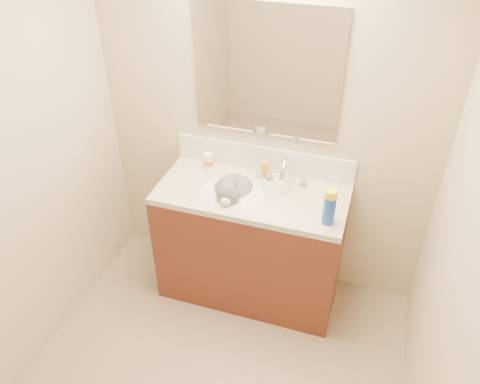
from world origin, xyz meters
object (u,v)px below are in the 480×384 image
Objects in this scene: basin at (232,200)px; amber_bottle at (265,169)px; cat at (233,193)px; pill_bottle at (209,161)px; faucet at (285,174)px; silver_jar at (260,173)px; spray_can at (329,209)px; vanity_cabinet at (251,246)px.

basin is 4.20× the size of amber_bottle.
basin is at bearing -91.48° from cat.
faucet is at bearing -4.43° from pill_bottle.
silver_jar is at bearing 52.16° from cat.
silver_jar is (0.12, 0.19, 0.06)m from cat.
spray_can reaches higher than silver_jar.
vanity_cabinet is 0.76m from spray_can.
vanity_cabinet is 0.58m from faucet.
pill_bottle is at bearing 153.18° from vanity_cabinet.
cat is 3.67× the size of pill_bottle.
pill_bottle is 0.38m from amber_bottle.
pill_bottle is (-0.53, 0.04, -0.03)m from faucet.
cat reaches higher than pill_bottle.
faucet is at bearing 29.12° from basin.
spray_can reaches higher than vanity_cabinet.
pill_bottle is (-0.35, 0.18, 0.51)m from vanity_cabinet.
cat reaches higher than amber_bottle.
faucet reaches higher than pill_bottle.
amber_bottle is (0.15, 0.21, 0.09)m from cat.
cat is 0.27m from amber_bottle.
faucet is 0.54m from pill_bottle.
faucet is 0.69× the size of cat.
pill_bottle is at bearing -176.72° from amber_bottle.
pill_bottle reaches higher than basin.
silver_jar is (0.36, 0.00, -0.02)m from pill_bottle.
amber_bottle reaches higher than basin.
silver_jar is at bearing 145.87° from spray_can.
cat reaches higher than vanity_cabinet.
basin is at bearing -165.96° from vanity_cabinet.
spray_can is at bearing -11.33° from basin.
vanity_cabinet is at bearing -90.89° from silver_jar.
basin is 7.36× the size of silver_jar.
vanity_cabinet is 0.40m from basin.
pill_bottle is 1.04× the size of amber_bottle.
basin is 1.61× the size of faucet.
faucet is 2.52× the size of pill_bottle.
faucet is (0.18, 0.14, 0.54)m from vanity_cabinet.
silver_jar is (0.12, 0.21, 0.10)m from basin.
spray_can is (0.47, -0.35, 0.04)m from amber_bottle.
cat is at bearing 166.77° from spray_can.
cat reaches higher than silver_jar.
faucet reaches higher than vanity_cabinet.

